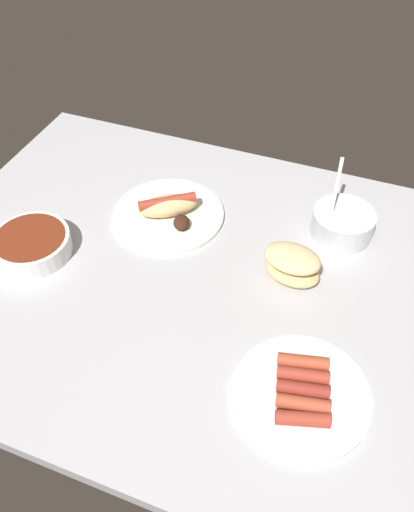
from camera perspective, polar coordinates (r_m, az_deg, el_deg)
ground_plane at (r=110.16cm, az=-1.21°, el=-2.44°), size 120.00×90.00×3.00cm
plate_sausages at (r=93.09cm, az=10.28°, el=-14.43°), size 23.82×23.82×3.44cm
bowl_chili at (r=117.61cm, az=-18.55°, el=1.27°), size 16.62×16.62×4.57cm
plate_hotdog_assembled at (r=120.75cm, az=-4.21°, el=4.88°), size 25.71×25.71×5.61cm
bowl_coleslaw at (r=118.98cm, az=14.55°, el=3.58°), size 13.65×13.65×15.76cm
bread_stack at (r=107.23cm, az=9.26°, el=-0.91°), size 13.14×10.33×7.20cm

